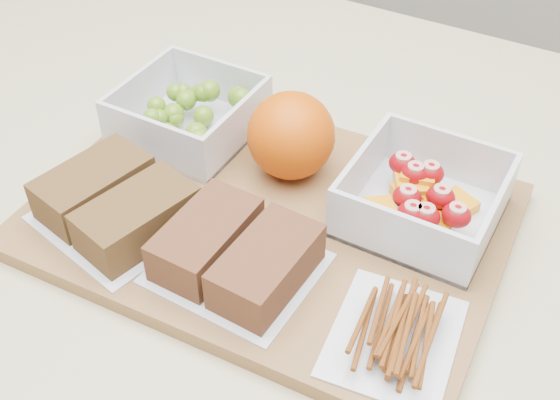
# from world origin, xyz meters

# --- Properties ---
(cutting_board) EXTENTS (0.43, 0.32, 0.02)m
(cutting_board) POSITION_xyz_m (-0.00, 0.00, 0.91)
(cutting_board) COLOR olive
(cutting_board) RESTS_ON counter
(grape_container) EXTENTS (0.13, 0.13, 0.05)m
(grape_container) POSITION_xyz_m (-0.14, 0.07, 0.94)
(grape_container) COLOR silver
(grape_container) RESTS_ON cutting_board
(fruit_container) EXTENTS (0.13, 0.13, 0.06)m
(fruit_container) POSITION_xyz_m (0.12, 0.06, 0.94)
(fruit_container) COLOR silver
(fruit_container) RESTS_ON cutting_board
(orange) EXTENTS (0.08, 0.08, 0.08)m
(orange) POSITION_xyz_m (-0.02, 0.06, 0.96)
(orange) COLOR #CD4D04
(orange) RESTS_ON cutting_board
(sandwich_bag_left) EXTENTS (0.16, 0.14, 0.04)m
(sandwich_bag_left) POSITION_xyz_m (-0.12, -0.07, 0.94)
(sandwich_bag_left) COLOR silver
(sandwich_bag_left) RESTS_ON cutting_board
(sandwich_bag_center) EXTENTS (0.13, 0.12, 0.04)m
(sandwich_bag_center) POSITION_xyz_m (0.01, -0.07, 0.94)
(sandwich_bag_center) COLOR silver
(sandwich_bag_center) RESTS_ON cutting_board
(pretzel_bag) EXTENTS (0.11, 0.12, 0.03)m
(pretzel_bag) POSITION_xyz_m (0.15, -0.08, 0.93)
(pretzel_bag) COLOR silver
(pretzel_bag) RESTS_ON cutting_board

